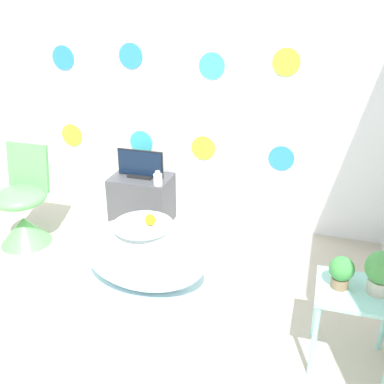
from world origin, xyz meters
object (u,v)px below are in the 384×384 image
object	(u,v)px
bathtub	(144,254)
chair	(23,213)
tv	(140,165)
potted_plant_right	(381,271)
potted_plant_left	(341,271)
vase	(158,179)

from	to	relation	value
bathtub	chair	xyz separation A→B (m)	(-1.27, 0.30, 0.01)
chair	tv	distance (m)	1.12
chair	potted_plant_right	world-z (taller)	chair
chair	tv	bearing A→B (deg)	38.19
potted_plant_left	potted_plant_right	distance (m)	0.21
potted_plant_left	chair	bearing A→B (deg)	165.87
vase	potted_plant_left	bearing A→B (deg)	-37.42
bathtub	chair	size ratio (longest dim) A/B	1.10
vase	potted_plant_right	size ratio (longest dim) A/B	0.52
bathtub	potted_plant_right	distance (m)	1.66
potted_plant_right	tv	bearing A→B (deg)	146.54
tv	chair	bearing A→B (deg)	-141.81
tv	potted_plant_left	bearing A→B (deg)	-36.66
vase	chair	bearing A→B (deg)	-153.53
bathtub	potted_plant_left	xyz separation A→B (m)	(1.37, -0.36, 0.36)
vase	potted_plant_right	xyz separation A→B (m)	(1.77, -1.19, 0.14)
bathtub	tv	bearing A→B (deg)	113.71
bathtub	vase	distance (m)	0.90
chair	potted_plant_right	xyz separation A→B (m)	(2.85, -0.65, 0.38)
tv	potted_plant_right	size ratio (longest dim) A/B	1.76
bathtub	chair	world-z (taller)	chair
bathtub	vase	xyz separation A→B (m)	(-0.20, 0.83, 0.25)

